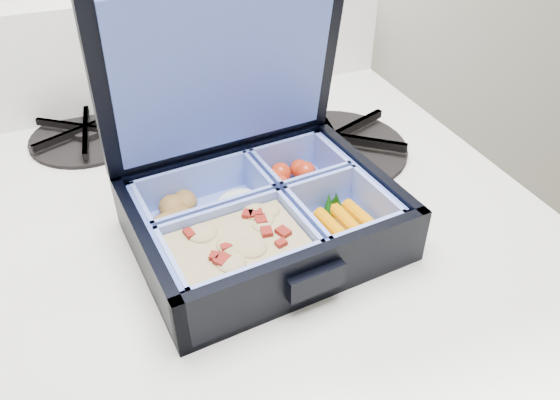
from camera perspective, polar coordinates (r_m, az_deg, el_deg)
name	(u,v)px	position (r m, az deg, el deg)	size (l,w,h in m)	color
bento_box	(264,218)	(0.55, -1.70, -1.85)	(0.25, 0.20, 0.06)	black
burner_grate	(333,141)	(0.70, 5.57, 6.20)	(0.19, 0.19, 0.03)	black
burner_grate_rear	(87,133)	(0.77, -19.51, 6.64)	(0.15, 0.15, 0.02)	black
fork	(265,146)	(0.71, -1.55, 5.67)	(0.03, 0.19, 0.01)	#AEB0BF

